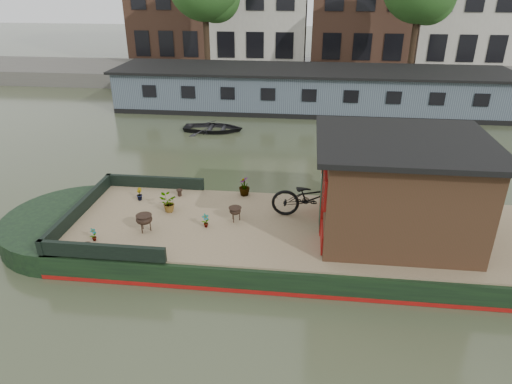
# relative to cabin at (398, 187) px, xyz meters

# --- Properties ---
(ground) EXTENTS (120.00, 120.00, 0.00)m
(ground) POSITION_rel_cabin_xyz_m (-2.19, 0.00, -1.88)
(ground) COLOR #2F3622
(ground) RESTS_ON ground
(houseboat_hull) EXTENTS (14.01, 4.02, 0.60)m
(houseboat_hull) POSITION_rel_cabin_xyz_m (-3.52, 0.00, -1.60)
(houseboat_hull) COLOR black
(houseboat_hull) RESTS_ON ground
(houseboat_deck) EXTENTS (11.80, 3.80, 0.05)m
(houseboat_deck) POSITION_rel_cabin_xyz_m (-2.19, 0.00, -1.25)
(houseboat_deck) COLOR #877453
(houseboat_deck) RESTS_ON houseboat_hull
(bow_bulwark) EXTENTS (3.00, 4.00, 0.35)m
(bow_bulwark) POSITION_rel_cabin_xyz_m (-7.25, 0.00, -1.05)
(bow_bulwark) COLOR black
(bow_bulwark) RESTS_ON houseboat_deck
(cabin) EXTENTS (4.00, 3.50, 2.42)m
(cabin) POSITION_rel_cabin_xyz_m (0.00, 0.00, 0.00)
(cabin) COLOR #342514
(cabin) RESTS_ON houseboat_deck
(bicycle) EXTENTS (2.14, 0.75, 1.12)m
(bicycle) POSITION_rel_cabin_xyz_m (-1.99, 0.61, -0.67)
(bicycle) COLOR black
(bicycle) RESTS_ON houseboat_deck
(potted_plant_a) EXTENTS (0.23, 0.23, 0.37)m
(potted_plant_a) POSITION_rel_cabin_xyz_m (-4.64, -0.28, -1.04)
(potted_plant_a) COLOR brown
(potted_plant_a) RESTS_ON houseboat_deck
(potted_plant_b) EXTENTS (0.24, 0.25, 0.36)m
(potted_plant_b) POSITION_rel_cabin_xyz_m (-6.85, 1.05, -1.05)
(potted_plant_b) COLOR brown
(potted_plant_b) RESTS_ON houseboat_deck
(potted_plant_c) EXTENTS (0.51, 0.46, 0.50)m
(potted_plant_c) POSITION_rel_cabin_xyz_m (-5.83, 0.43, -0.98)
(potted_plant_c) COLOR #9F382E
(potted_plant_c) RESTS_ON houseboat_deck
(potted_plant_d) EXTENTS (0.33, 0.33, 0.57)m
(potted_plant_d) POSITION_rel_cabin_xyz_m (-3.94, 1.70, -0.94)
(potted_plant_d) COLOR maroon
(potted_plant_d) RESTS_ON houseboat_deck
(potted_plant_e) EXTENTS (0.15, 0.20, 0.34)m
(potted_plant_e) POSITION_rel_cabin_xyz_m (-7.16, -1.24, -1.06)
(potted_plant_e) COLOR #9F592E
(potted_plant_e) RESTS_ON houseboat_deck
(brazier_front) EXTENTS (0.53, 0.53, 0.45)m
(brazier_front) POSITION_rel_cabin_xyz_m (-6.11, -0.64, -1.00)
(brazier_front) COLOR black
(brazier_front) RESTS_ON houseboat_deck
(brazier_rear) EXTENTS (0.39, 0.39, 0.38)m
(brazier_rear) POSITION_rel_cabin_xyz_m (-3.96, 0.14, -1.04)
(brazier_rear) COLOR black
(brazier_rear) RESTS_ON houseboat_deck
(bollard_port) EXTENTS (0.17, 0.17, 0.19)m
(bollard_port) POSITION_rel_cabin_xyz_m (-5.79, 1.43, -1.13)
(bollard_port) COLOR black
(bollard_port) RESTS_ON houseboat_deck
(bollard_stbd) EXTENTS (0.18, 0.18, 0.21)m
(bollard_stbd) POSITION_rel_cabin_xyz_m (-7.11, -1.70, -1.12)
(bollard_stbd) COLOR black
(bollard_stbd) RESTS_ON houseboat_deck
(dinghy) EXTENTS (2.72, 1.95, 0.56)m
(dinghy) POSITION_rel_cabin_xyz_m (-6.47, 9.59, -1.60)
(dinghy) COLOR black
(dinghy) RESTS_ON ground
(far_houseboat) EXTENTS (20.40, 4.40, 2.11)m
(far_houseboat) POSITION_rel_cabin_xyz_m (-2.19, 14.00, -0.91)
(far_houseboat) COLOR #4F5E6A
(far_houseboat) RESTS_ON ground
(quay) EXTENTS (60.00, 6.00, 0.90)m
(quay) POSITION_rel_cabin_xyz_m (-2.19, 20.50, -1.43)
(quay) COLOR #47443F
(quay) RESTS_ON ground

